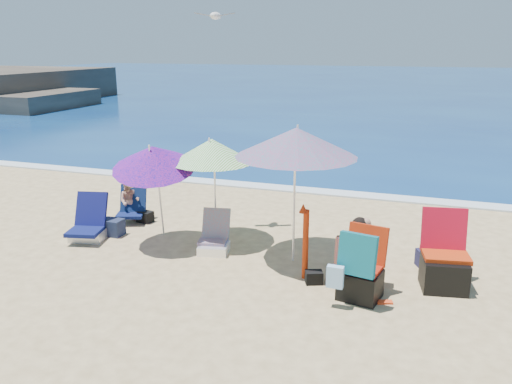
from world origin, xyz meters
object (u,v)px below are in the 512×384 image
(person_left, at_px, (130,201))
(camp_chair_right, at_px, (360,274))
(furled_umbrella, at_px, (305,237))
(seagull, at_px, (215,16))
(umbrella_turquoise, at_px, (296,142))
(person_center, at_px, (361,251))
(camp_chair_left, at_px, (444,266))
(umbrella_blue, at_px, (153,157))
(umbrella_striped, at_px, (212,151))
(chair_rainbow, at_px, (214,241))
(chair_navy, at_px, (89,227))

(person_left, bearing_deg, camp_chair_right, -21.19)
(furled_umbrella, distance_m, seagull, 4.20)
(umbrella_turquoise, height_order, person_center, umbrella_turquoise)
(furled_umbrella, relative_size, camp_chair_left, 1.07)
(umbrella_blue, bearing_deg, umbrella_striped, 30.92)
(seagull, bearing_deg, camp_chair_left, -18.85)
(person_left, bearing_deg, camp_chair_left, -10.59)
(camp_chair_left, distance_m, person_center, 1.18)
(chair_rainbow, relative_size, person_left, 0.79)
(umbrella_blue, relative_size, chair_rainbow, 2.62)
(umbrella_striped, distance_m, chair_navy, 2.67)
(umbrella_striped, height_order, furled_umbrella, umbrella_striped)
(camp_chair_right, distance_m, seagull, 5.03)
(camp_chair_left, bearing_deg, umbrella_turquoise, 172.25)
(person_left, bearing_deg, umbrella_blue, -40.64)
(chair_navy, relative_size, chair_rainbow, 1.21)
(chair_rainbow, bearing_deg, furled_umbrella, -18.22)
(seagull, bearing_deg, umbrella_turquoise, -31.38)
(umbrella_blue, distance_m, person_left, 1.89)
(umbrella_turquoise, xyz_separation_m, person_center, (1.14, -0.52, -1.45))
(camp_chair_right, bearing_deg, seagull, 144.21)
(umbrella_striped, relative_size, chair_rainbow, 2.57)
(umbrella_blue, bearing_deg, person_left, 139.36)
(umbrella_striped, distance_m, person_left, 2.37)
(umbrella_turquoise, relative_size, chair_rainbow, 3.25)
(umbrella_blue, relative_size, person_center, 1.92)
(chair_rainbow, bearing_deg, camp_chair_right, -20.42)
(chair_rainbow, bearing_deg, camp_chair_left, -3.27)
(umbrella_striped, distance_m, camp_chair_right, 3.32)
(camp_chair_left, xyz_separation_m, person_center, (-1.15, -0.20, 0.15))
(camp_chair_right, bearing_deg, furled_umbrella, 155.44)
(camp_chair_left, distance_m, camp_chair_right, 1.33)
(umbrella_blue, bearing_deg, umbrella_turquoise, 4.72)
(umbrella_striped, height_order, person_left, umbrella_striped)
(camp_chair_left, bearing_deg, seagull, 161.15)
(chair_navy, height_order, chair_rainbow, chair_navy)
(chair_navy, bearing_deg, camp_chair_right, -8.70)
(camp_chair_left, bearing_deg, umbrella_striped, 170.83)
(furled_umbrella, relative_size, chair_rainbow, 1.61)
(chair_navy, bearing_deg, person_left, 79.68)
(umbrella_turquoise, distance_m, camp_chair_left, 2.81)
(umbrella_turquoise, bearing_deg, furled_umbrella, -63.36)
(umbrella_turquoise, bearing_deg, person_center, -24.34)
(chair_rainbow, bearing_deg, umbrella_striped, 114.47)
(umbrella_turquoise, xyz_separation_m, camp_chair_right, (1.19, -1.05, -1.56))
(furled_umbrella, distance_m, chair_navy, 4.10)
(chair_navy, bearing_deg, umbrella_striped, 15.67)
(umbrella_turquoise, height_order, furled_umbrella, umbrella_turquoise)
(umbrella_turquoise, relative_size, camp_chair_left, 2.15)
(umbrella_blue, xyz_separation_m, person_center, (3.54, -0.32, -1.09))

